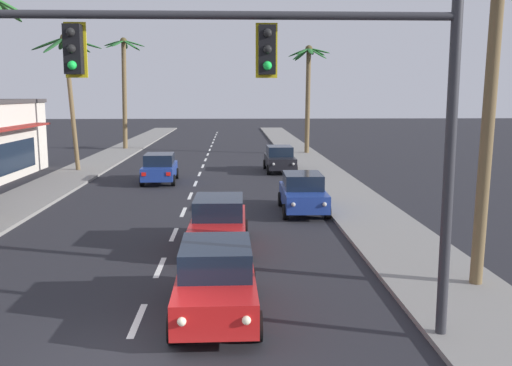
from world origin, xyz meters
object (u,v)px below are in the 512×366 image
sedan_lead_at_stop_bar (216,279)px  palm_right_farthest (308,79)px  sedan_third_in_queue (219,222)px  palm_left_third (68,69)px  palm_left_farthest (124,77)px  traffic_signal_mast (276,87)px  sedan_parked_nearest_kerb (280,159)px  sedan_oncoming_far (160,168)px  palm_right_nearest (495,30)px  sedan_parked_mid_kerb (303,193)px

sedan_lead_at_stop_bar → palm_right_farthest: size_ratio=0.49×
sedan_third_in_queue → palm_left_third: bearing=117.7°
sedan_lead_at_stop_bar → palm_left_farthest: bearing=103.2°
traffic_signal_mast → sedan_parked_nearest_kerb: traffic_signal_mast is taller
traffic_signal_mast → palm_right_farthest: palm_right_farthest is taller
palm_left_third → palm_left_farthest: bearing=87.2°
sedan_oncoming_far → palm_right_nearest: palm_right_nearest is taller
sedan_oncoming_far → sedan_parked_nearest_kerb: size_ratio=1.00×
sedan_lead_at_stop_bar → sedan_oncoming_far: 20.67m
sedan_oncoming_far → palm_right_nearest: 22.33m
traffic_signal_mast → palm_left_third: bearing=113.2°
sedan_third_in_queue → palm_left_third: (-10.06, 19.19, 5.81)m
traffic_signal_mast → sedan_parked_mid_kerb: size_ratio=2.48×
sedan_oncoming_far → palm_left_third: size_ratio=0.51×
sedan_parked_nearest_kerb → palm_left_third: (-13.61, 0.34, 5.81)m
sedan_lead_at_stop_bar → palm_left_farthest: size_ratio=0.44×
sedan_third_in_queue → palm_right_nearest: (6.96, -4.31, 5.77)m
sedan_lead_at_stop_bar → palm_right_farthest: palm_right_farthest is taller
sedan_parked_nearest_kerb → palm_right_nearest: 24.11m
sedan_parked_nearest_kerb → palm_right_nearest: (3.41, -23.16, 5.77)m
sedan_oncoming_far → sedan_parked_mid_kerb: 11.35m
palm_right_nearest → palm_right_farthest: palm_right_nearest is taller
sedan_lead_at_stop_bar → palm_left_third: size_ratio=0.50×
sedan_lead_at_stop_bar → sedan_third_in_queue: size_ratio=1.00×
sedan_parked_mid_kerb → palm_left_farthest: palm_left_farthest is taller
sedan_parked_nearest_kerb → sedan_lead_at_stop_bar: bearing=-98.0°
sedan_lead_at_stop_bar → sedan_third_in_queue: bearing=90.9°
sedan_third_in_queue → sedan_oncoming_far: (-3.77, 14.40, 0.00)m
sedan_lead_at_stop_bar → palm_right_nearest: (6.88, 1.59, 5.77)m
sedan_third_in_queue → palm_right_nearest: size_ratio=0.46×
palm_left_third → palm_right_nearest: (17.03, -23.50, -0.04)m
palm_right_nearest → palm_right_farthest: bearing=90.3°
palm_left_farthest → palm_right_nearest: size_ratio=1.04×
traffic_signal_mast → palm_right_nearest: size_ratio=1.14×
sedan_lead_at_stop_bar → sedan_parked_mid_kerb: (3.41, 11.59, 0.00)m
sedan_third_in_queue → sedan_parked_nearest_kerb: size_ratio=1.00×
traffic_signal_mast → palm_right_farthest: 37.57m
sedan_parked_nearest_kerb → palm_left_farthest: bearing=129.9°
traffic_signal_mast → sedan_parked_nearest_kerb: bearing=85.2°
sedan_third_in_queue → sedan_parked_mid_kerb: 6.68m
sedan_parked_nearest_kerb → sedan_parked_mid_kerb: size_ratio=1.00×
sedan_parked_nearest_kerb → palm_left_farthest: (-12.88, 15.42, 5.79)m
traffic_signal_mast → palm_right_nearest: (5.63, 3.11, 1.41)m
sedan_third_in_queue → sedan_parked_mid_kerb: size_ratio=1.00×
sedan_oncoming_far → palm_right_farthest: size_ratio=0.49×
palm_right_farthest → sedan_third_in_queue: bearing=-102.9°
sedan_third_in_queue → palm_right_nearest: palm_right_nearest is taller
sedan_oncoming_far → palm_left_farthest: bearing=105.6°
traffic_signal_mast → sedan_parked_nearest_kerb: size_ratio=2.47×
sedan_parked_nearest_kerb → palm_left_farthest: palm_left_farthest is taller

